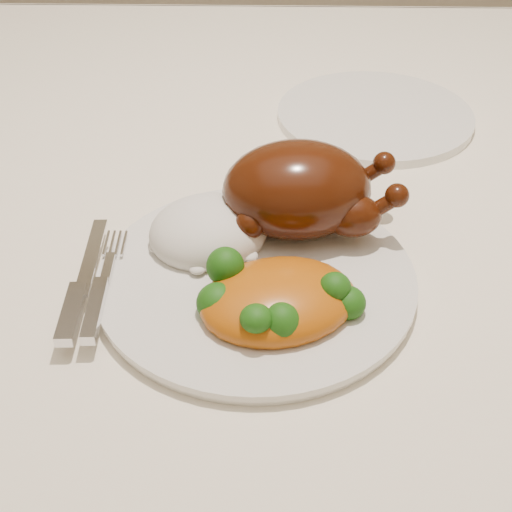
{
  "coord_description": "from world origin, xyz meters",
  "views": [
    {
      "loc": [
        0.08,
        -0.66,
        1.17
      ],
      "look_at": [
        0.07,
        -0.19,
        0.8
      ],
      "focal_mm": 50.0,
      "sensor_mm": 36.0,
      "label": 1
    }
  ],
  "objects_px": {
    "side_plate": "(375,115)",
    "dining_table": "(202,243)",
    "dinner_plate": "(256,280)",
    "roast_chicken": "(301,189)"
  },
  "relations": [
    {
      "from": "roast_chicken",
      "to": "dinner_plate",
      "type": "bearing_deg",
      "value": -123.68
    },
    {
      "from": "dinner_plate",
      "to": "dining_table",
      "type": "bearing_deg",
      "value": 109.26
    },
    {
      "from": "side_plate",
      "to": "roast_chicken",
      "type": "height_order",
      "value": "roast_chicken"
    },
    {
      "from": "side_plate",
      "to": "dining_table",
      "type": "bearing_deg",
      "value": -150.8
    },
    {
      "from": "dinner_plate",
      "to": "side_plate",
      "type": "relative_size",
      "value": 1.15
    },
    {
      "from": "dining_table",
      "to": "side_plate",
      "type": "xyz_separation_m",
      "value": [
        0.2,
        0.11,
        0.11
      ]
    },
    {
      "from": "side_plate",
      "to": "roast_chicken",
      "type": "distance_m",
      "value": 0.26
    },
    {
      "from": "dining_table",
      "to": "dinner_plate",
      "type": "xyz_separation_m",
      "value": [
        0.07,
        -0.19,
        0.11
      ]
    },
    {
      "from": "dinner_plate",
      "to": "side_plate",
      "type": "distance_m",
      "value": 0.34
    },
    {
      "from": "dining_table",
      "to": "roast_chicken",
      "type": "bearing_deg",
      "value": -49.17
    }
  ]
}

